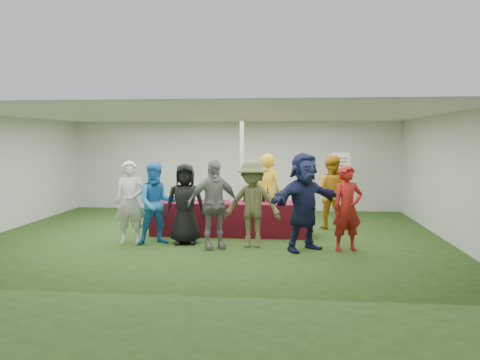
# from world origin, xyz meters

# --- Properties ---
(ground) EXTENTS (60.00, 60.00, 0.00)m
(ground) POSITION_xyz_m (0.00, 0.00, 0.00)
(ground) COLOR #284719
(ground) RESTS_ON ground
(tent) EXTENTS (10.00, 10.00, 10.00)m
(tent) POSITION_xyz_m (0.50, 1.20, 1.35)
(tent) COLOR white
(tent) RESTS_ON ground
(serving_table) EXTENTS (3.60, 0.80, 0.75)m
(serving_table) POSITION_xyz_m (0.36, 0.19, 0.38)
(serving_table) COLOR maroon
(serving_table) RESTS_ON ground
(wine_bottles) EXTENTS (0.59, 0.11, 0.32)m
(wine_bottles) POSITION_xyz_m (0.93, 0.33, 0.87)
(wine_bottles) COLOR black
(wine_bottles) RESTS_ON serving_table
(wine_glasses) EXTENTS (2.69, 0.11, 0.16)m
(wine_glasses) POSITION_xyz_m (-0.15, -0.08, 0.86)
(wine_glasses) COLOR silver
(wine_glasses) RESTS_ON serving_table
(water_bottle) EXTENTS (0.07, 0.07, 0.23)m
(water_bottle) POSITION_xyz_m (0.34, 0.27, 0.85)
(water_bottle) COLOR silver
(water_bottle) RESTS_ON serving_table
(bar_towel) EXTENTS (0.25, 0.18, 0.03)m
(bar_towel) POSITION_xyz_m (1.90, 0.24, 0.77)
(bar_towel) COLOR white
(bar_towel) RESTS_ON serving_table
(dump_bucket) EXTENTS (0.25, 0.25, 0.18)m
(dump_bucket) POSITION_xyz_m (1.99, -0.03, 0.84)
(dump_bucket) COLOR slate
(dump_bucket) RESTS_ON serving_table
(wine_list_sign) EXTENTS (0.50, 0.03, 1.80)m
(wine_list_sign) POSITION_xyz_m (3.06, 2.71, 1.32)
(wine_list_sign) COLOR slate
(wine_list_sign) RESTS_ON ground
(staff_pourer) EXTENTS (0.73, 0.55, 1.82)m
(staff_pourer) POSITION_xyz_m (1.13, 0.84, 0.91)
(staff_pourer) COLOR yellow
(staff_pourer) RESTS_ON ground
(staff_back) EXTENTS (1.03, 0.91, 1.78)m
(staff_back) POSITION_xyz_m (2.66, 1.18, 0.89)
(staff_back) COLOR #C48614
(staff_back) RESTS_ON ground
(customer_0) EXTENTS (0.67, 0.48, 1.72)m
(customer_0) POSITION_xyz_m (-1.63, -0.88, 0.86)
(customer_0) COLOR silver
(customer_0) RESTS_ON ground
(customer_1) EXTENTS (1.00, 0.90, 1.69)m
(customer_1) POSITION_xyz_m (-1.06, -0.88, 0.85)
(customer_1) COLOR blue
(customer_1) RESTS_ON ground
(customer_2) EXTENTS (0.89, 0.66, 1.66)m
(customer_2) POSITION_xyz_m (-0.49, -0.79, 0.83)
(customer_2) COLOR black
(customer_2) RESTS_ON ground
(customer_3) EXTENTS (1.12, 0.82, 1.77)m
(customer_3) POSITION_xyz_m (0.16, -1.15, 0.89)
(customer_3) COLOR gray
(customer_3) RESTS_ON ground
(customer_4) EXTENTS (1.18, 0.74, 1.76)m
(customer_4) POSITION_xyz_m (0.92, -0.94, 0.88)
(customer_4) COLOR brown
(customer_4) RESTS_ON ground
(customer_5) EXTENTS (1.75, 1.53, 1.91)m
(customer_5) POSITION_xyz_m (1.94, -1.14, 0.96)
(customer_5) COLOR #191F46
(customer_5) RESTS_ON ground
(customer_6) EXTENTS (0.70, 0.58, 1.66)m
(customer_6) POSITION_xyz_m (2.77, -1.11, 0.83)
(customer_6) COLOR #A01814
(customer_6) RESTS_ON ground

